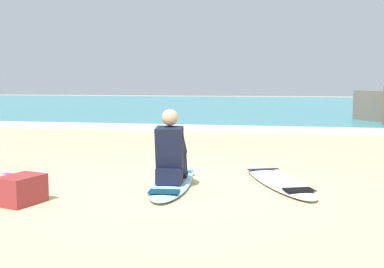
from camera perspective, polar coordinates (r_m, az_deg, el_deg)
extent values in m
plane|color=#CCB584|center=(5.96, -2.40, -6.81)|extent=(80.00, 80.00, 0.00)
cube|color=teal|center=(26.68, 8.27, 3.54)|extent=(80.00, 28.00, 0.10)
cube|color=white|center=(13.05, 5.13, 0.65)|extent=(80.00, 0.90, 0.11)
ellipsoid|color=#9ED1E5|center=(6.20, -2.48, -5.95)|extent=(0.75, 2.22, 0.07)
cube|color=#1E7FB7|center=(6.79, -1.79, -4.54)|extent=(0.49, 0.15, 0.01)
cube|color=#0A2C40|center=(5.52, -3.46, -7.11)|extent=(0.39, 0.28, 0.01)
cube|color=black|center=(5.92, -2.82, -5.15)|extent=(0.34, 0.28, 0.20)
cylinder|color=black|center=(6.09, -3.46, -3.39)|extent=(0.18, 0.42, 0.43)
cylinder|color=black|center=(6.30, -3.25, -3.34)|extent=(0.14, 0.27, 0.42)
cube|color=black|center=(6.40, -3.17, -4.96)|extent=(0.12, 0.23, 0.05)
cylinder|color=black|center=(6.06, -1.60, -3.44)|extent=(0.18, 0.42, 0.43)
cylinder|color=black|center=(6.26, -1.18, -3.39)|extent=(0.14, 0.27, 0.42)
cube|color=black|center=(6.37, -1.04, -5.02)|extent=(0.12, 0.23, 0.05)
cube|color=black|center=(5.90, -2.78, -1.74)|extent=(0.36, 0.32, 0.57)
sphere|color=tan|center=(5.89, -2.75, 2.06)|extent=(0.21, 0.21, 0.21)
cylinder|color=black|center=(6.07, -3.84, -1.28)|extent=(0.12, 0.40, 0.31)
cylinder|color=black|center=(6.02, -1.22, -1.33)|extent=(0.12, 0.40, 0.31)
cube|color=purple|center=(6.91, -21.06, -4.77)|extent=(0.48, 0.28, 0.01)
ellipsoid|color=white|center=(6.41, 10.57, -5.65)|extent=(1.29, 2.28, 0.07)
cube|color=black|center=(6.98, 8.78, -4.31)|extent=(0.48, 0.27, 0.01)
cube|color=black|center=(5.75, 13.08, -6.72)|extent=(0.43, 0.35, 0.01)
cube|color=maroon|center=(5.57, -20.35, -6.47)|extent=(0.47, 0.56, 0.32)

